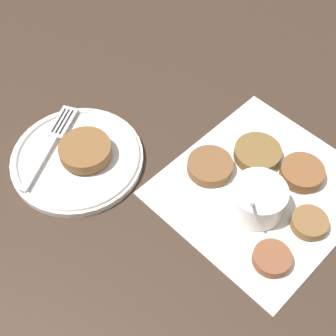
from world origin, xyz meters
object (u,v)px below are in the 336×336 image
sauce_bowl (258,200)px  fritter_on_plate (85,150)px  fork (54,138)px  serving_plate (77,158)px

sauce_bowl → fritter_on_plate: (-0.08, 0.28, 0.00)m
sauce_bowl → fork: sauce_bowl is taller
sauce_bowl → fork: bearing=103.0°
fritter_on_plate → fork: (-0.00, 0.07, -0.01)m
fritter_on_plate → fork: size_ratio=0.47×
serving_plate → fork: 0.06m
sauce_bowl → serving_plate: bearing=106.3°
sauce_bowl → serving_plate: size_ratio=0.49×
fritter_on_plate → sauce_bowl: bearing=-75.0°
fork → sauce_bowl: bearing=-77.0°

